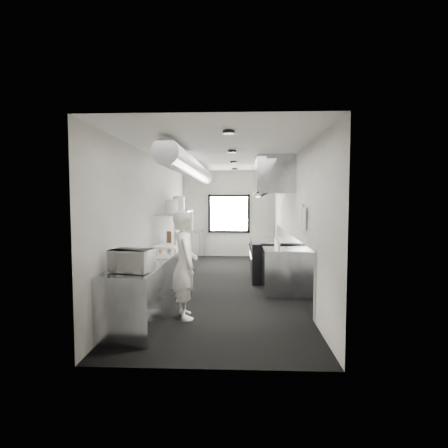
# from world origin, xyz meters

# --- Properties ---
(floor) EXTENTS (3.00, 8.00, 0.01)m
(floor) POSITION_xyz_m (0.00, 0.00, 0.00)
(floor) COLOR black
(floor) RESTS_ON ground
(ceiling) EXTENTS (3.00, 8.00, 0.01)m
(ceiling) POSITION_xyz_m (0.00, 0.00, 2.80)
(ceiling) COLOR silver
(ceiling) RESTS_ON wall_back
(wall_back) EXTENTS (3.00, 0.02, 2.80)m
(wall_back) POSITION_xyz_m (0.00, 4.00, 1.40)
(wall_back) COLOR beige
(wall_back) RESTS_ON floor
(wall_front) EXTENTS (3.00, 0.02, 2.80)m
(wall_front) POSITION_xyz_m (0.00, -4.00, 1.40)
(wall_front) COLOR beige
(wall_front) RESTS_ON floor
(wall_left) EXTENTS (0.02, 8.00, 2.80)m
(wall_left) POSITION_xyz_m (-1.50, 0.00, 1.40)
(wall_left) COLOR beige
(wall_left) RESTS_ON floor
(wall_right) EXTENTS (0.02, 8.00, 2.80)m
(wall_right) POSITION_xyz_m (1.50, 0.00, 1.40)
(wall_right) COLOR beige
(wall_right) RESTS_ON floor
(wall_cladding) EXTENTS (0.03, 5.50, 1.10)m
(wall_cladding) POSITION_xyz_m (1.48, 0.30, 0.55)
(wall_cladding) COLOR #91989E
(wall_cladding) RESTS_ON wall_right
(hvac_duct) EXTENTS (0.40, 6.40, 0.40)m
(hvac_duct) POSITION_xyz_m (-0.70, 0.40, 2.55)
(hvac_duct) COLOR #9C9DA4
(hvac_duct) RESTS_ON ceiling
(service_window) EXTENTS (1.36, 0.05, 1.25)m
(service_window) POSITION_xyz_m (0.00, 3.96, 1.40)
(service_window) COLOR white
(service_window) RESTS_ON wall_back
(exhaust_hood) EXTENTS (0.81, 2.20, 0.88)m
(exhaust_hood) POSITION_xyz_m (1.10, 0.70, 2.39)
(exhaust_hood) COLOR #91989E
(exhaust_hood) RESTS_ON ceiling
(prep_counter) EXTENTS (0.70, 6.00, 0.90)m
(prep_counter) POSITION_xyz_m (-1.15, -0.50, 0.45)
(prep_counter) COLOR #91989E
(prep_counter) RESTS_ON floor
(pass_shelf) EXTENTS (0.45, 3.00, 0.68)m
(pass_shelf) POSITION_xyz_m (-1.19, 1.00, 1.54)
(pass_shelf) COLOR #91989E
(pass_shelf) RESTS_ON prep_counter
(range) EXTENTS (0.88, 1.60, 0.94)m
(range) POSITION_xyz_m (1.04, 0.70, 0.47)
(range) COLOR black
(range) RESTS_ON floor
(bottle_station) EXTENTS (0.65, 0.80, 0.90)m
(bottle_station) POSITION_xyz_m (1.15, -0.70, 0.45)
(bottle_station) COLOR #91989E
(bottle_station) RESTS_ON floor
(far_work_table) EXTENTS (0.70, 1.20, 0.90)m
(far_work_table) POSITION_xyz_m (-1.15, 3.20, 0.45)
(far_work_table) COLOR #91989E
(far_work_table) RESTS_ON floor
(notice_sheet_a) EXTENTS (0.02, 0.28, 0.38)m
(notice_sheet_a) POSITION_xyz_m (1.47, -1.20, 1.60)
(notice_sheet_a) COLOR silver
(notice_sheet_a) RESTS_ON wall_right
(notice_sheet_b) EXTENTS (0.02, 0.28, 0.38)m
(notice_sheet_b) POSITION_xyz_m (1.47, -1.55, 1.55)
(notice_sheet_b) COLOR silver
(notice_sheet_b) RESTS_ON wall_right
(line_cook) EXTENTS (0.59, 0.72, 1.70)m
(line_cook) POSITION_xyz_m (-0.52, -2.24, 0.85)
(line_cook) COLOR white
(line_cook) RESTS_ON floor
(microwave) EXTENTS (0.58, 0.48, 0.30)m
(microwave) POSITION_xyz_m (-1.11, -3.08, 1.05)
(microwave) COLOR silver
(microwave) RESTS_ON prep_counter
(deli_tub_a) EXTENTS (0.15, 0.15, 0.09)m
(deli_tub_a) POSITION_xyz_m (-1.34, -2.66, 0.95)
(deli_tub_a) COLOR silver
(deli_tub_a) RESTS_ON prep_counter
(deli_tub_b) EXTENTS (0.16, 0.16, 0.11)m
(deli_tub_b) POSITION_xyz_m (-1.29, -2.25, 0.95)
(deli_tub_b) COLOR silver
(deli_tub_b) RESTS_ON prep_counter
(newspaper) EXTENTS (0.44, 0.51, 0.01)m
(newspaper) POSITION_xyz_m (-1.01, -1.86, 0.91)
(newspaper) COLOR silver
(newspaper) RESTS_ON prep_counter
(small_plate) EXTENTS (0.23, 0.23, 0.02)m
(small_plate) POSITION_xyz_m (-1.06, -1.49, 0.91)
(small_plate) COLOR silver
(small_plate) RESTS_ON prep_counter
(pastry) EXTENTS (0.09, 0.09, 0.09)m
(pastry) POSITION_xyz_m (-1.06, -1.49, 0.96)
(pastry) COLOR tan
(pastry) RESTS_ON small_plate
(cutting_board) EXTENTS (0.59, 0.71, 0.02)m
(cutting_board) POSITION_xyz_m (-1.13, -0.38, 0.91)
(cutting_board) COLOR white
(cutting_board) RESTS_ON prep_counter
(knife_block) EXTENTS (0.15, 0.23, 0.23)m
(knife_block) POSITION_xyz_m (-1.27, 0.36, 1.02)
(knife_block) COLOR brown
(knife_block) RESTS_ON prep_counter
(plate_stack_a) EXTENTS (0.24, 0.24, 0.26)m
(plate_stack_a) POSITION_xyz_m (-1.20, 0.17, 1.70)
(plate_stack_a) COLOR silver
(plate_stack_a) RESTS_ON pass_shelf
(plate_stack_b) EXTENTS (0.31, 0.31, 0.30)m
(plate_stack_b) POSITION_xyz_m (-1.23, 0.62, 1.72)
(plate_stack_b) COLOR silver
(plate_stack_b) RESTS_ON pass_shelf
(plate_stack_c) EXTENTS (0.34, 0.34, 0.37)m
(plate_stack_c) POSITION_xyz_m (-1.19, 1.21, 1.75)
(plate_stack_c) COLOR silver
(plate_stack_c) RESTS_ON pass_shelf
(plate_stack_d) EXTENTS (0.32, 0.32, 0.39)m
(plate_stack_d) POSITION_xyz_m (-1.23, 1.63, 1.76)
(plate_stack_d) COLOR silver
(plate_stack_d) RESTS_ON pass_shelf
(squeeze_bottle_a) EXTENTS (0.06, 0.06, 0.16)m
(squeeze_bottle_a) POSITION_xyz_m (1.09, -1.04, 0.98)
(squeeze_bottle_a) COLOR white
(squeeze_bottle_a) RESTS_ON bottle_station
(squeeze_bottle_b) EXTENTS (0.08, 0.08, 0.19)m
(squeeze_bottle_b) POSITION_xyz_m (1.09, -0.80, 0.99)
(squeeze_bottle_b) COLOR white
(squeeze_bottle_b) RESTS_ON bottle_station
(squeeze_bottle_c) EXTENTS (0.07, 0.07, 0.17)m
(squeeze_bottle_c) POSITION_xyz_m (1.09, -0.72, 0.99)
(squeeze_bottle_c) COLOR white
(squeeze_bottle_c) RESTS_ON bottle_station
(squeeze_bottle_d) EXTENTS (0.07, 0.07, 0.18)m
(squeeze_bottle_d) POSITION_xyz_m (1.12, -0.51, 0.99)
(squeeze_bottle_d) COLOR white
(squeeze_bottle_d) RESTS_ON bottle_station
(squeeze_bottle_e) EXTENTS (0.07, 0.07, 0.18)m
(squeeze_bottle_e) POSITION_xyz_m (1.10, -0.42, 0.99)
(squeeze_bottle_e) COLOR white
(squeeze_bottle_e) RESTS_ON bottle_station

